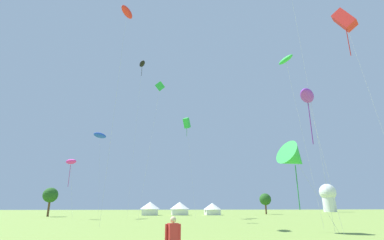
# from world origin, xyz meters

# --- Properties ---
(kite_purple_parafoil) EXTENTS (3.03, 3.25, 12.14)m
(kite_purple_parafoil) POSITION_xyz_m (8.79, 20.03, 11.53)
(kite_purple_parafoil) COLOR purple
(kite_purple_parafoil) RESTS_ON ground
(kite_green_delta) EXTENTS (4.09, 3.36, 7.89)m
(kite_green_delta) POSITION_xyz_m (8.17, 22.33, 6.31)
(kite_green_delta) COLOR green
(kite_green_delta) RESTS_ON ground
(kite_blue_parafoil) EXTENTS (3.03, 3.62, 16.42)m
(kite_blue_parafoil) POSITION_xyz_m (-15.50, 55.58, 15.76)
(kite_blue_parafoil) COLOR blue
(kite_blue_parafoil) RESTS_ON ground
(kite_green_diamond) EXTENTS (3.31, 2.24, 22.14)m
(kite_green_diamond) POSITION_xyz_m (-4.12, 41.85, 20.61)
(kite_green_diamond) COLOR green
(kite_green_diamond) RESTS_ON ground
(kite_black_parafoil) EXTENTS (2.20, 3.19, 33.55)m
(kite_black_parafoil) POSITION_xyz_m (-8.04, 56.83, 32.94)
(kite_black_parafoil) COLOR black
(kite_black_parafoil) RESTS_ON ground
(kite_green_box) EXTENTS (2.69, 2.36, 20.46)m
(kite_green_box) POSITION_xyz_m (2.14, 56.26, 19.24)
(kite_green_box) COLOR green
(kite_green_box) RESTS_ON ground
(kite_green_parafoil) EXTENTS (1.86, 3.26, 19.83)m
(kite_green_parafoil) POSITION_xyz_m (11.00, 27.39, 19.32)
(kite_green_parafoil) COLOR green
(kite_green_parafoil) RESTS_ON ground
(kite_magenta_parafoil) EXTENTS (3.25, 3.20, 10.40)m
(kite_magenta_parafoil) POSITION_xyz_m (-19.40, 51.75, 9.81)
(kite_magenta_parafoil) COLOR #E02DA3
(kite_magenta_parafoil) RESTS_ON ground
(kite_red_parafoil) EXTENTS (2.09, 3.03, 28.33)m
(kite_red_parafoil) POSITION_xyz_m (-9.06, 32.10, 27.74)
(kite_red_parafoil) COLOR red
(kite_red_parafoil) RESTS_ON ground
(kite_red_box) EXTENTS (2.37, 3.66, 22.09)m
(kite_red_box) POSITION_xyz_m (14.65, 21.01, 20.75)
(kite_red_box) COLOR red
(kite_red_box) RESTS_ON ground
(festival_tent_center) EXTENTS (4.91, 4.91, 3.19)m
(festival_tent_center) POSITION_xyz_m (-5.03, 72.64, 1.77)
(festival_tent_center) COLOR white
(festival_tent_center) RESTS_ON ground
(festival_tent_left) EXTENTS (4.89, 4.89, 3.18)m
(festival_tent_left) POSITION_xyz_m (2.35, 72.64, 1.76)
(festival_tent_left) COLOR white
(festival_tent_left) RESTS_ON ground
(festival_tent_right) EXTENTS (4.53, 4.53, 2.95)m
(festival_tent_right) POSITION_xyz_m (10.72, 72.64, 1.63)
(festival_tent_right) COLOR white
(festival_tent_right) RESTS_ON ground
(observatory_dome) EXTENTS (6.40, 6.40, 10.80)m
(observatory_dome) POSITION_xyz_m (64.69, 106.57, 6.01)
(observatory_dome) COLOR white
(observatory_dome) RESTS_ON ground
(tree_distant_left) EXTENTS (3.13, 3.13, 6.02)m
(tree_distant_left) POSITION_xyz_m (-26.43, 65.02, 4.40)
(tree_distant_left) COLOR brown
(tree_distant_left) RESTS_ON ground
(tree_distant_right) EXTENTS (3.24, 3.24, 5.64)m
(tree_distant_right) POSITION_xyz_m (26.94, 77.47, 3.98)
(tree_distant_right) COLOR brown
(tree_distant_right) RESTS_ON ground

